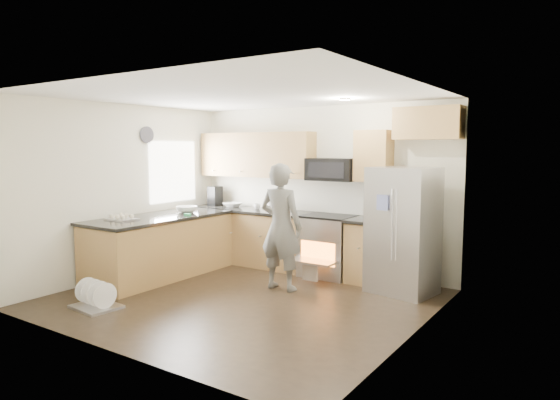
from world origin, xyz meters
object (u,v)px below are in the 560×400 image
Objects in this scene: stove_range at (328,232)px; refrigerator at (403,231)px; person at (281,227)px; dish_rack at (96,301)px.

refrigerator is (1.25, -0.24, 0.17)m from stove_range.
refrigerator is 1.64m from person.
stove_range is at bearing 178.55° from refrigerator.
dish_rack is at bearing -118.52° from stove_range.
stove_range is 3.42m from dish_rack.
refrigerator is 0.97× the size of person.
stove_range is 1.29m from refrigerator.
dish_rack is at bearing 52.26° from person.
person is (-0.19, -1.02, 0.20)m from stove_range.
refrigerator is at bearing 43.50° from dish_rack.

